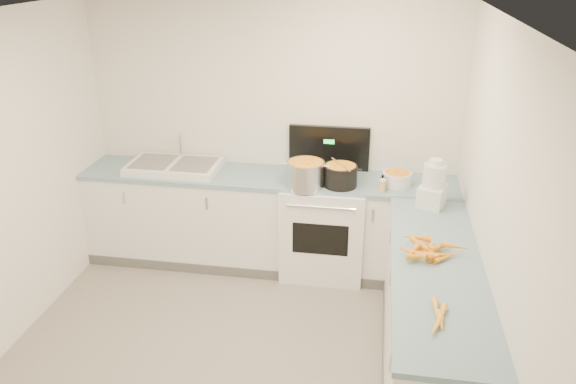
% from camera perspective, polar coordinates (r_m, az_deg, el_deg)
% --- Properties ---
extents(floor, '(3.50, 4.00, 0.00)m').
position_cam_1_polar(floor, '(4.31, -6.68, -18.59)').
color(floor, gray).
rests_on(floor, ground).
extents(ceiling, '(3.50, 4.00, 0.00)m').
position_cam_1_polar(ceiling, '(3.24, -8.82, 16.49)').
color(ceiling, white).
rests_on(ceiling, ground).
extents(wall_back, '(3.50, 0.00, 2.50)m').
position_cam_1_polar(wall_back, '(5.40, -1.59, 5.90)').
color(wall_back, white).
rests_on(wall_back, ground).
extents(wall_right, '(0.00, 4.00, 2.50)m').
position_cam_1_polar(wall_right, '(3.55, 20.75, -5.53)').
color(wall_right, white).
rests_on(wall_right, ground).
extents(counter_back, '(3.50, 0.62, 0.94)m').
position_cam_1_polar(counter_back, '(5.42, -2.09, -2.93)').
color(counter_back, white).
rests_on(counter_back, ground).
extents(counter_right, '(0.62, 2.20, 0.94)m').
position_cam_1_polar(counter_right, '(4.16, 14.34, -12.79)').
color(counter_right, white).
rests_on(counter_right, ground).
extents(stove, '(0.76, 0.65, 1.36)m').
position_cam_1_polar(stove, '(5.34, 3.68, -3.39)').
color(stove, white).
rests_on(stove, ground).
extents(sink, '(0.86, 0.52, 0.31)m').
position_cam_1_polar(sink, '(5.46, -11.48, 2.59)').
color(sink, white).
rests_on(sink, counter_back).
extents(steel_pot, '(0.36, 0.36, 0.25)m').
position_cam_1_polar(steel_pot, '(4.96, 1.81, 1.74)').
color(steel_pot, silver).
rests_on(steel_pot, stove).
extents(black_pot, '(0.34, 0.34, 0.21)m').
position_cam_1_polar(black_pot, '(4.99, 5.34, 1.55)').
color(black_pot, black).
rests_on(black_pot, stove).
extents(wooden_spoon, '(0.19, 0.31, 0.01)m').
position_cam_1_polar(wooden_spoon, '(4.95, 5.39, 2.80)').
color(wooden_spoon, '#AD7A47').
rests_on(wooden_spoon, black_pot).
extents(mixing_bowl, '(0.33, 0.33, 0.12)m').
position_cam_1_polar(mixing_bowl, '(5.09, 11.01, 1.34)').
color(mixing_bowl, white).
rests_on(mixing_bowl, counter_back).
extents(extract_bottle, '(0.04, 0.04, 0.11)m').
position_cam_1_polar(extract_bottle, '(4.98, 9.55, 0.88)').
color(extract_bottle, '#593319').
rests_on(extract_bottle, counter_back).
extents(spice_jar, '(0.06, 0.06, 0.10)m').
position_cam_1_polar(spice_jar, '(4.93, 9.56, 0.57)').
color(spice_jar, '#E5B266').
rests_on(spice_jar, counter_back).
extents(food_processor, '(0.27, 0.29, 0.40)m').
position_cam_1_polar(food_processor, '(4.69, 14.52, 0.58)').
color(food_processor, white).
rests_on(food_processor, counter_right).
extents(carrot_pile, '(0.48, 0.34, 0.08)m').
position_cam_1_polar(carrot_pile, '(3.99, 13.97, -5.80)').
color(carrot_pile, orange).
rests_on(carrot_pile, counter_right).
extents(peeled_carrots, '(0.13, 0.36, 0.04)m').
position_cam_1_polar(peeled_carrots, '(3.37, 15.07, -12.18)').
color(peeled_carrots, '#FF9F26').
rests_on(peeled_carrots, counter_right).
extents(peelings, '(0.22, 0.27, 0.01)m').
position_cam_1_polar(peelings, '(5.53, -13.31, 3.13)').
color(peelings, tan).
rests_on(peelings, sink).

